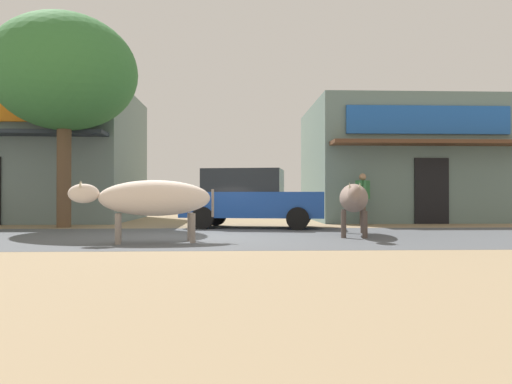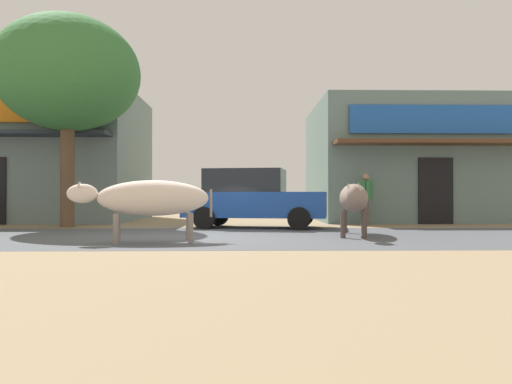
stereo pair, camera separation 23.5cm
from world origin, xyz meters
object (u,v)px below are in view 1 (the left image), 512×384
object	(u,v)px
cow_far_dark	(354,199)
cow_near_brown	(151,199)
parked_hatchback_car	(251,198)
pedestrian_by_shop	(363,195)
roadside_tree	(64,73)

from	to	relation	value
cow_far_dark	cow_near_brown	bearing A→B (deg)	-160.89
parked_hatchback_car	pedestrian_by_shop	world-z (taller)	parked_hatchback_car
cow_near_brown	cow_far_dark	distance (m)	4.50
roadside_tree	pedestrian_by_shop	distance (m)	9.44
cow_near_brown	cow_far_dark	world-z (taller)	cow_near_brown
cow_near_brown	pedestrian_by_shop	distance (m)	7.78
cow_near_brown	pedestrian_by_shop	world-z (taller)	pedestrian_by_shop
pedestrian_by_shop	parked_hatchback_car	bearing A→B (deg)	-162.24
roadside_tree	cow_far_dark	xyz separation A→B (m)	(7.51, -3.25, -3.54)
roadside_tree	cow_far_dark	distance (m)	8.91
cow_near_brown	pedestrian_by_shop	bearing A→B (deg)	45.03
parked_hatchback_car	pedestrian_by_shop	size ratio (longest dim) A/B	2.63
parked_hatchback_car	pedestrian_by_shop	distance (m)	3.63
cow_far_dark	pedestrian_by_shop	world-z (taller)	pedestrian_by_shop
parked_hatchback_car	cow_near_brown	xyz separation A→B (m)	(-2.04, -4.40, 0.00)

